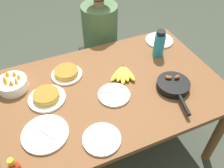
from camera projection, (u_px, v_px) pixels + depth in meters
ground_plane at (112, 145)px, 2.13m from camera, size 14.00×14.00×0.00m
dining_table at (112, 97)px, 1.68m from camera, size 1.50×0.98×0.73m
banana_bunch at (123, 74)px, 1.68m from camera, size 0.18×0.19×0.04m
skillet at (173, 85)px, 1.59m from camera, size 0.22×0.38×0.08m
frittata_plate_center at (47, 97)px, 1.52m from camera, size 0.24×0.24×0.06m
frittata_plate_side at (66, 73)px, 1.68m from camera, size 0.22×0.22×0.05m
empty_plate_near_front at (114, 95)px, 1.55m from camera, size 0.21×0.21×0.02m
empty_plate_far_left at (45, 134)px, 1.34m from camera, size 0.27×0.27×0.02m
empty_plate_far_right at (159, 40)px, 2.00m from camera, size 0.23×0.23×0.02m
empty_plate_mid_edge at (102, 139)px, 1.31m from camera, size 0.21×0.21×0.02m
fruit_bowl_mango at (13, 84)px, 1.58m from camera, size 0.20×0.20×0.12m
water_bottle at (159, 44)px, 1.80m from camera, size 0.08×0.08×0.21m
hot_sauce_bottle at (15, 168)px, 1.13m from camera, size 0.05×0.05×0.14m
person_figure at (101, 51)px, 2.30m from camera, size 0.35×0.35×1.21m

